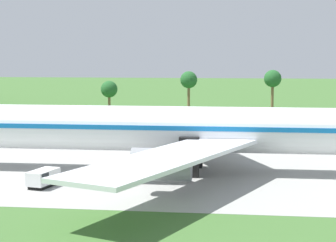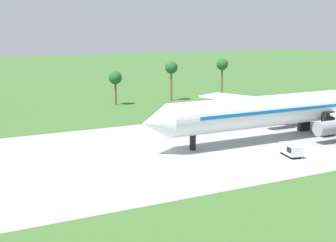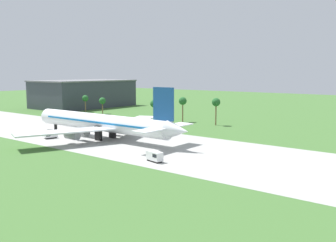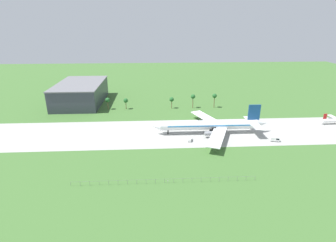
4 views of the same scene
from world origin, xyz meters
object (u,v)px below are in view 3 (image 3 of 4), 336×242
(catering_van, at_px, (50,135))
(terminal_building, at_px, (84,93))
(baggage_tug, at_px, (155,156))
(jet_airliner, at_px, (103,123))

(catering_van, relative_size, terminal_building, 0.08)
(baggage_tug, relative_size, terminal_building, 0.08)
(jet_airliner, bearing_deg, catering_van, -143.18)
(jet_airliner, height_order, baggage_tug, jet_airliner)
(catering_van, bearing_deg, jet_airliner, 36.82)
(jet_airliner, xyz_separation_m, catering_van, (-14.62, -10.94, -4.39))
(baggage_tug, height_order, catering_van, baggage_tug)
(jet_airliner, distance_m, terminal_building, 121.13)
(jet_airliner, relative_size, catering_van, 15.46)
(jet_airliner, height_order, catering_van, jet_airliner)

